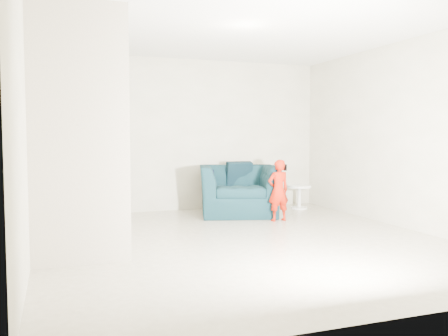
# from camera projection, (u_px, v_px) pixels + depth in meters

# --- Properties ---
(floor) EXTENTS (5.50, 5.50, 0.00)m
(floor) POSITION_uv_depth(u_px,v_px,m) (245.00, 241.00, 6.00)
(floor) COLOR gray
(floor) RESTS_ON ground
(ceiling) EXTENTS (5.50, 5.50, 0.00)m
(ceiling) POSITION_uv_depth(u_px,v_px,m) (245.00, 24.00, 5.82)
(ceiling) COLOR silver
(ceiling) RESTS_ON back_wall
(back_wall) EXTENTS (5.00, 0.00, 5.00)m
(back_wall) POSITION_uv_depth(u_px,v_px,m) (187.00, 135.00, 8.50)
(back_wall) COLOR #A29D84
(back_wall) RESTS_ON floor
(front_wall) EXTENTS (5.00, 0.00, 5.00)m
(front_wall) POSITION_uv_depth(u_px,v_px,m) (393.00, 133.00, 3.33)
(front_wall) COLOR #A29D84
(front_wall) RESTS_ON floor
(left_wall) EXTENTS (0.00, 5.50, 5.50)m
(left_wall) POSITION_uv_depth(u_px,v_px,m) (29.00, 134.00, 5.07)
(left_wall) COLOR #A29D84
(left_wall) RESTS_ON floor
(right_wall) EXTENTS (0.00, 5.50, 5.50)m
(right_wall) POSITION_uv_depth(u_px,v_px,m) (407.00, 135.00, 6.75)
(right_wall) COLOR #A29D84
(right_wall) RESTS_ON floor
(armchair) EXTENTS (1.55, 1.44, 0.84)m
(armchair) POSITION_uv_depth(u_px,v_px,m) (238.00, 190.00, 8.00)
(armchair) COLOR black
(armchair) RESTS_ON floor
(toddler) EXTENTS (0.36, 0.25, 0.96)m
(toddler) POSITION_uv_depth(u_px,v_px,m) (278.00, 190.00, 7.40)
(toddler) COLOR #952204
(toddler) RESTS_ON floor
(side_table) EXTENTS (0.43, 0.43, 0.43)m
(side_table) POSITION_uv_depth(u_px,v_px,m) (299.00, 193.00, 8.67)
(side_table) COLOR silver
(side_table) RESTS_ON floor
(staircase) EXTENTS (1.02, 3.03, 3.62)m
(staircase) POSITION_uv_depth(u_px,v_px,m) (76.00, 167.00, 5.79)
(staircase) COLOR #ADA089
(staircase) RESTS_ON floor
(cushion) EXTENTS (0.46, 0.22, 0.45)m
(cushion) POSITION_uv_depth(u_px,v_px,m) (239.00, 174.00, 8.35)
(cushion) COLOR black
(cushion) RESTS_ON armchair
(throw) EXTENTS (0.05, 0.46, 0.52)m
(throw) POSITION_uv_depth(u_px,v_px,m) (208.00, 184.00, 7.89)
(throw) COLOR black
(throw) RESTS_ON armchair
(phone) EXTENTS (0.04, 0.05, 0.10)m
(phone) POSITION_uv_depth(u_px,v_px,m) (285.00, 167.00, 7.41)
(phone) COLOR black
(phone) RESTS_ON toddler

